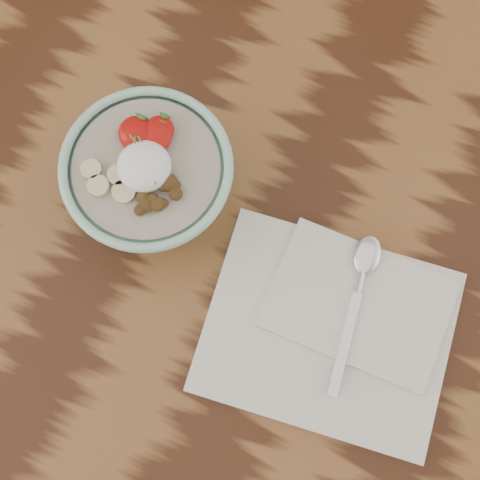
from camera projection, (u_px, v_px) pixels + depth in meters
The scene contains 4 objects.
table at pixel (152, 188), 93.92cm from camera, with size 160.00×90.00×75.00cm.
breakfast_bowl at pixel (150, 178), 77.39cm from camera, with size 19.46×19.46×13.29cm.
napkin at pixel (334, 326), 79.21cm from camera, with size 30.82×25.96×1.75cm.
spoon at pixel (362, 277), 79.18cm from camera, with size 4.63×19.76×1.03cm.
Camera 1 is at (23.18, -22.53, 155.07)cm, focal length 50.00 mm.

